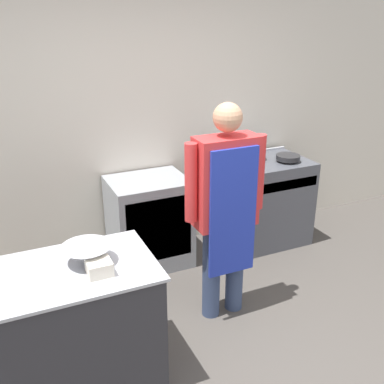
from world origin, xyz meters
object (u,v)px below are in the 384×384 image
mixing_bowl (87,254)px  stock_pot (247,147)px  stove (265,201)px  fridge_unit (149,222)px  saute_pan (288,157)px  plastic_tub (99,268)px  person_cook (226,202)px

mixing_bowl → stock_pot: 2.30m
stove → fridge_unit: 1.26m
saute_pan → mixing_bowl: bearing=-154.4°
fridge_unit → plastic_tub: (-0.79, -1.40, 0.48)m
mixing_bowl → saute_pan: size_ratio=1.29×
stove → mixing_bowl: (-2.08, -1.18, 0.47)m
stove → person_cook: size_ratio=0.53×
plastic_tub → stock_pot: size_ratio=0.45×
stove → saute_pan: bearing=-33.8°
fridge_unit → mixing_bowl: size_ratio=2.78×
person_cook → saute_pan: (1.15, 0.82, -0.04)m
stove → fridge_unit: stove is taller
mixing_bowl → person_cook: bearing=13.2°
plastic_tub → saute_pan: 2.53m
saute_pan → fridge_unit: bearing=173.3°
fridge_unit → stock_pot: size_ratio=2.75×
stock_pot → plastic_tub: bearing=-141.9°
stove → mixing_bowl: bearing=-150.3°
person_cook → plastic_tub: 1.13m
mixing_bowl → plastic_tub: mixing_bowl is taller
stove → saute_pan: (0.16, -0.11, 0.49)m
fridge_unit → stock_pot: 1.23m
stove → mixing_bowl: size_ratio=2.95×
mixing_bowl → plastic_tub: 0.16m
saute_pan → stock_pot: bearing=147.5°
stove → plastic_tub: plastic_tub is taller
plastic_tub → stock_pot: (1.86, 1.46, 0.12)m
mixing_bowl → stock_pot: bearing=34.4°
mixing_bowl → stock_pot: stock_pot is taller
stove → stock_pot: (-0.19, 0.11, 0.58)m
fridge_unit → mixing_bowl: 1.57m
fridge_unit → person_cook: person_cook is taller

